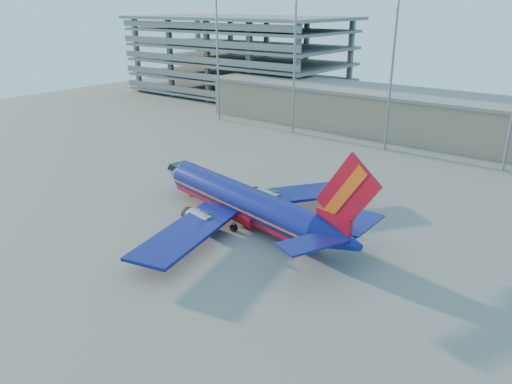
# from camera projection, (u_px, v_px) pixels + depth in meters

# --- Properties ---
(ground) EXTENTS (220.00, 220.00, 0.00)m
(ground) POSITION_uv_depth(u_px,v_px,m) (250.00, 249.00, 53.56)
(ground) COLOR slate
(ground) RESTS_ON ground
(terminal_building) EXTENTS (122.00, 16.00, 8.50)m
(terminal_building) POSITION_uv_depth(u_px,v_px,m) (493.00, 125.00, 89.35)
(terminal_building) COLOR gray
(terminal_building) RESTS_ON ground
(parking_garage) EXTENTS (62.00, 32.00, 21.40)m
(parking_garage) POSITION_uv_depth(u_px,v_px,m) (239.00, 53.00, 139.59)
(parking_garage) COLOR slate
(parking_garage) RESTS_ON ground
(light_mast_row) EXTENTS (101.60, 1.60, 28.65)m
(light_mast_row) POSITION_uv_depth(u_px,v_px,m) (454.00, 52.00, 78.59)
(light_mast_row) COLOR gray
(light_mast_row) RESTS_ON ground
(aircraft_main) EXTENTS (35.41, 33.73, 12.11)m
(aircraft_main) POSITION_uv_depth(u_px,v_px,m) (247.00, 203.00, 59.03)
(aircraft_main) COLOR navy
(aircraft_main) RESTS_ON ground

